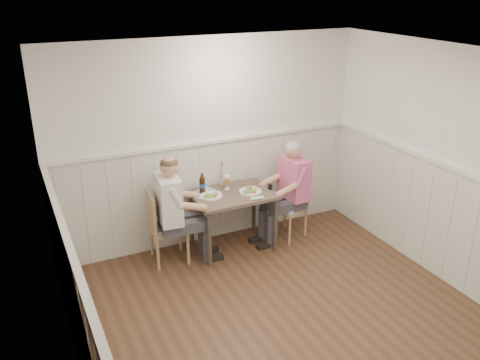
{
  "coord_description": "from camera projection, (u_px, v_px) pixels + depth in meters",
  "views": [
    {
      "loc": [
        -2.25,
        -3.35,
        3.23
      ],
      "look_at": [
        0.13,
        1.64,
        1.0
      ],
      "focal_mm": 38.0,
      "sensor_mm": 36.0,
      "label": 1
    }
  ],
  "objects": [
    {
      "name": "chair_left",
      "position": [
        164.0,
        224.0,
        6.02
      ],
      "size": [
        0.46,
        0.46,
        0.9
      ],
      "color": "#9A794C",
      "rests_on": "ground"
    },
    {
      "name": "man_in_pink",
      "position": [
        291.0,
        197.0,
        6.57
      ],
      "size": [
        0.65,
        0.45,
        1.35
      ],
      "color": "#3F3F47",
      "rests_on": "ground"
    },
    {
      "name": "grass_vase",
      "position": [
        221.0,
        173.0,
        6.42
      ],
      "size": [
        0.04,
        0.04,
        0.36
      ],
      "color": "silver",
      "rests_on": "dining_table"
    },
    {
      "name": "plate_man",
      "position": [
        250.0,
        191.0,
        6.25
      ],
      "size": [
        0.28,
        0.28,
        0.07
      ],
      "color": "white",
      "rests_on": "dining_table"
    },
    {
      "name": "plate_diner",
      "position": [
        211.0,
        195.0,
        6.11
      ],
      "size": [
        0.27,
        0.27,
        0.07
      ],
      "color": "white",
      "rests_on": "dining_table"
    },
    {
      "name": "chair_right",
      "position": [
        290.0,
        203.0,
        6.65
      ],
      "size": [
        0.52,
        0.52,
        0.85
      ],
      "color": "#9A794C",
      "rests_on": "ground"
    },
    {
      "name": "gingham_mat",
      "position": [
        204.0,
        193.0,
        6.23
      ],
      "size": [
        0.41,
        0.37,
        0.01
      ],
      "color": "#4C58AA",
      "rests_on": "dining_table"
    },
    {
      "name": "beer_glass_b",
      "position": [
        227.0,
        180.0,
        6.29
      ],
      "size": [
        0.07,
        0.07,
        0.19
      ],
      "color": "silver",
      "rests_on": "dining_table"
    },
    {
      "name": "ground_plane",
      "position": [
        301.0,
        335.0,
        4.91
      ],
      "size": [
        4.5,
        4.5,
        0.0
      ],
      "primitive_type": "plane",
      "color": "#49301F"
    },
    {
      "name": "room_shell",
      "position": [
        309.0,
        191.0,
        4.35
      ],
      "size": [
        4.04,
        4.54,
        2.6
      ],
      "color": "white",
      "rests_on": "ground"
    },
    {
      "name": "diner_cream",
      "position": [
        173.0,
        220.0,
        5.93
      ],
      "size": [
        0.67,
        0.46,
        1.39
      ],
      "color": "#3F3F47",
      "rests_on": "ground"
    },
    {
      "name": "rolled_napkin",
      "position": [
        257.0,
        198.0,
        6.04
      ],
      "size": [
        0.17,
        0.05,
        0.04
      ],
      "color": "white",
      "rests_on": "dining_table"
    },
    {
      "name": "beer_glass_a",
      "position": [
        227.0,
        179.0,
        6.33
      ],
      "size": [
        0.07,
        0.07,
        0.18
      ],
      "color": "silver",
      "rests_on": "dining_table"
    },
    {
      "name": "wainscot",
      "position": [
        269.0,
        241.0,
        5.23
      ],
      "size": [
        4.0,
        4.49,
        1.34
      ],
      "color": "silver",
      "rests_on": "ground"
    },
    {
      "name": "beer_bottle",
      "position": [
        202.0,
        184.0,
        6.2
      ],
      "size": [
        0.07,
        0.07,
        0.26
      ],
      "color": "black",
      "rests_on": "dining_table"
    },
    {
      "name": "dining_table",
      "position": [
        233.0,
        201.0,
        6.26
      ],
      "size": [
        0.99,
        0.7,
        0.75
      ],
      "color": "brown",
      "rests_on": "ground"
    }
  ]
}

